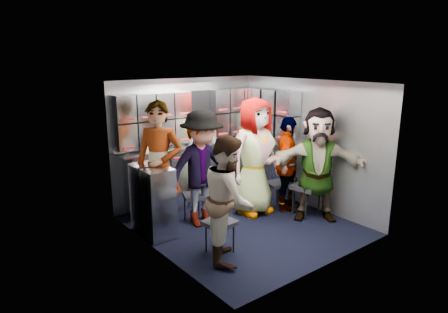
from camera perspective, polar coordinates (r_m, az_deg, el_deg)
floor at (r=6.04m, az=2.80°, el=-9.78°), size 3.00×3.00×0.00m
wall_back at (r=6.87m, az=-5.26°, el=2.34°), size 2.80×0.04×2.10m
wall_left at (r=4.93m, az=-9.51°, el=-2.53°), size 0.04×3.00×2.10m
wall_right at (r=6.68m, az=12.08°, el=1.73°), size 0.04×3.00×2.10m
ceiling at (r=5.54m, az=3.06°, el=10.51°), size 2.80×3.00×0.02m
cart_bank_back at (r=6.84m, az=-4.20°, el=-2.50°), size 2.68×0.38×0.99m
cart_bank_left at (r=5.67m, az=-10.14°, el=-6.25°), size 0.38×0.76×0.99m
counter at (r=6.71m, az=-4.28°, el=1.76°), size 2.68×0.42×0.03m
locker_bank_back at (r=6.67m, az=-4.64°, el=5.83°), size 2.68×0.28×0.82m
locker_bank_right at (r=6.96m, az=7.04°, el=6.11°), size 0.28×1.00×0.82m
right_cabinet at (r=7.09m, az=7.37°, el=-1.94°), size 0.28×1.20×1.00m
coffee_niche at (r=6.83m, az=-3.65°, el=5.86°), size 0.46×0.16×0.84m
red_latch_strip at (r=6.58m, az=-3.29°, el=0.32°), size 2.60×0.02×0.03m
jump_seat_near_left at (r=5.12m, az=-0.62°, el=-9.68°), size 0.40×0.38×0.43m
jump_seat_mid_left at (r=6.11m, az=-4.08°, el=-5.81°), size 0.45×0.44×0.42m
jump_seat_center at (r=6.54m, az=3.25°, el=-4.36°), size 0.45×0.44×0.43m
jump_seat_mid_right at (r=6.69m, az=7.70°, el=-4.07°), size 0.42×0.40×0.42m
jump_seat_near_right at (r=6.40m, az=11.73°, el=-4.43°), size 0.48×0.47×0.50m
attendant_standing at (r=5.65m, az=-9.22°, el=-1.58°), size 0.77×0.81×1.87m
attendant_arc_a at (r=4.84m, az=0.66°, el=-6.04°), size 0.92×0.96×1.56m
attendant_arc_b at (r=5.81m, az=-3.17°, el=-1.76°), size 1.13×0.68×1.72m
attendant_arc_c at (r=6.25m, az=4.40°, el=-0.02°), size 0.90×0.59×1.85m
attendant_arc_d at (r=6.46m, az=8.95°, el=-1.14°), size 0.93×0.86×1.53m
attendant_arc_e at (r=6.17m, az=13.19°, el=-1.14°), size 1.52×1.46×1.73m
bottle_left at (r=6.59m, az=-4.76°, el=2.85°), size 0.07×0.07×0.27m
bottle_mid at (r=6.27m, az=-9.61°, el=2.05°), size 0.06×0.06×0.25m
bottle_right at (r=6.85m, az=-1.41°, el=3.35°), size 0.07×0.07×0.27m
cup_left at (r=6.19m, az=-11.10°, el=1.14°), size 0.08×0.08×0.11m
cup_right at (r=7.18m, az=1.97°, el=3.11°), size 0.07×0.07×0.10m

